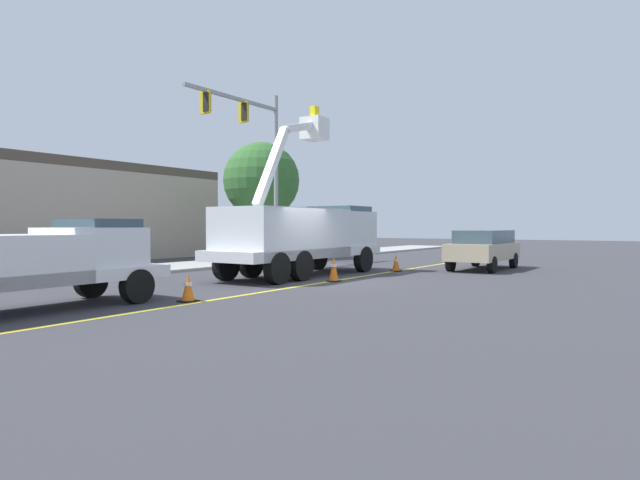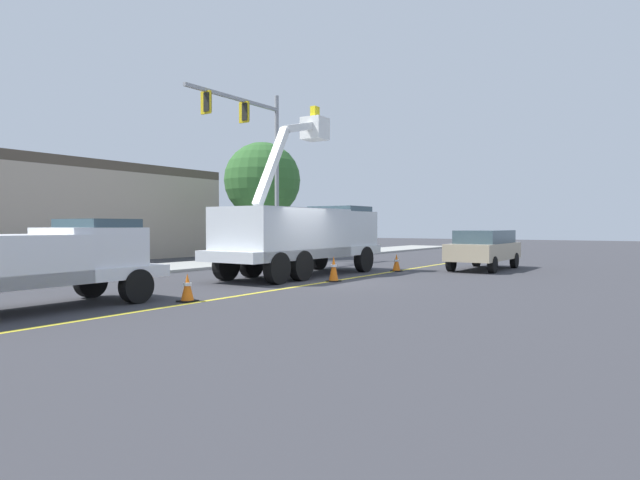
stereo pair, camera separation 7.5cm
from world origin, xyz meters
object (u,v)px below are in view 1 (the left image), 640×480
Objects in this scene: traffic_cone_mid_front at (188,288)px; traffic_cone_trailing at (396,263)px; traffic_cone_mid_rear at (334,269)px; service_pickup_truck at (39,260)px; utility_bucket_truck at (303,233)px; passing_minivan at (484,247)px; traffic_signal_mast at (254,144)px.

traffic_cone_trailing reaches higher than traffic_cone_mid_front.
traffic_cone_mid_front is 0.81× the size of traffic_cone_mid_rear.
traffic_cone_mid_rear is (6.11, -0.72, 0.08)m from traffic_cone_mid_front.
traffic_cone_trailing is at bearing -2.36° from traffic_cone_mid_rear.
service_pickup_truck is 7.90× the size of traffic_cone_trailing.
passing_minivan is at bearing -39.23° from utility_bucket_truck.
utility_bucket_truck reaches higher than traffic_cone_mid_front.
traffic_signal_mast reaches higher than utility_bucket_truck.
traffic_signal_mast reaches higher than traffic_cone_mid_front.
utility_bucket_truck is 4.41m from traffic_cone_trailing.
service_pickup_truck is 6.55× the size of traffic_cone_mid_rear.
passing_minivan is 8.34m from traffic_cone_mid_rear.
traffic_cone_trailing is at bearing -94.40° from traffic_signal_mast.
traffic_cone_mid_front is at bearing 173.28° from traffic_cone_mid_rear.
traffic_signal_mast is at bearing 85.60° from traffic_cone_trailing.
utility_bucket_truck is at bearing 140.77° from passing_minivan.
traffic_signal_mast is (0.60, 7.79, 5.56)m from traffic_cone_trailing.
traffic_cone_mid_rear is at bearing -6.72° from traffic_cone_mid_front.
service_pickup_truck is at bearing 143.95° from traffic_cone_mid_front.
traffic_cone_mid_rear is (8.76, -2.65, -0.69)m from service_pickup_truck.
traffic_cone_trailing is (-2.82, 2.87, -0.62)m from passing_minivan.
passing_minivan is 6.91× the size of traffic_cone_mid_front.
passing_minivan is at bearing -78.25° from traffic_signal_mast.
traffic_cone_trailing is 0.08× the size of traffic_signal_mast.
service_pickup_truck is at bearing 160.85° from passing_minivan.
service_pickup_truck is (-10.13, 0.53, -0.49)m from utility_bucket_truck.
service_pickup_truck is at bearing 168.21° from traffic_cone_trailing.
service_pickup_truck is 8.05× the size of traffic_cone_mid_front.
utility_bucket_truck is 8.23m from passing_minivan.
traffic_cone_mid_front is 0.98× the size of traffic_cone_trailing.
traffic_cone_trailing is (11.02, -0.92, 0.01)m from traffic_cone_mid_front.
service_pickup_truck reaches higher than traffic_cone_mid_rear.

